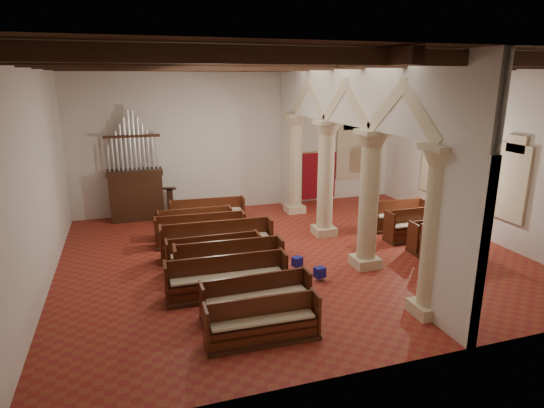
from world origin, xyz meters
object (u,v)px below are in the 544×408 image
at_px(aisle_pew_0, 453,247).
at_px(lectern, 170,204).
at_px(nave_pew_0, 263,328).
at_px(processional_banner, 370,186).
at_px(pipe_organ, 136,186).

bearing_deg(aisle_pew_0, lectern, 137.15).
bearing_deg(nave_pew_0, processional_banner, 51.50).
xyz_separation_m(lectern, processional_banner, (8.62, -0.82, 0.30)).
height_order(lectern, aisle_pew_0, lectern).
bearing_deg(lectern, aisle_pew_0, -30.60).
bearing_deg(processional_banner, pipe_organ, -173.26).
xyz_separation_m(pipe_organ, nave_pew_0, (2.22, -9.91, -1.05)).
distance_m(pipe_organ, aisle_pew_0, 11.78).
distance_m(processional_banner, aisle_pew_0, 6.55).
bearing_deg(pipe_organ, lectern, -0.51).
xyz_separation_m(processional_banner, nave_pew_0, (-7.68, -9.08, -0.51)).
relative_size(processional_banner, aisle_pew_0, 1.28).
distance_m(nave_pew_0, aisle_pew_0, 7.42).
bearing_deg(pipe_organ, aisle_pew_0, -38.61).
bearing_deg(pipe_organ, nave_pew_0, -77.35).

